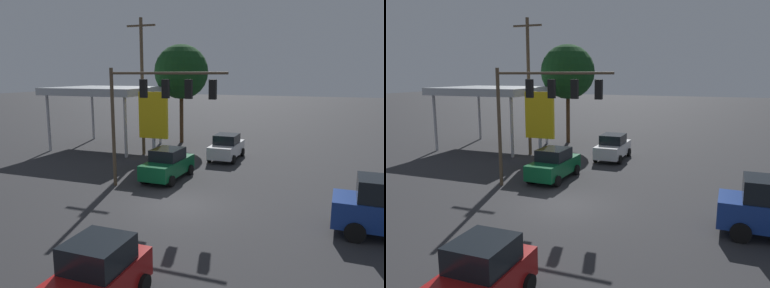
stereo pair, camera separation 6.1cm
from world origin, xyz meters
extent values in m
plane|color=#2D2D30|center=(0.00, 0.00, 0.00)|extent=(200.00, 200.00, 0.00)
cylinder|color=brown|center=(4.77, -1.88, 3.39)|extent=(0.20, 0.20, 6.78)
cylinder|color=brown|center=(1.41, -1.88, 6.48)|extent=(6.73, 0.14, 0.14)
cube|color=black|center=(2.77, -1.88, 5.66)|extent=(0.36, 0.28, 1.00)
sphere|color=#FF4141|center=(2.77, -2.07, 5.96)|extent=(0.22, 0.22, 0.22)
sphere|color=#392305|center=(2.77, -2.07, 5.66)|extent=(0.22, 0.22, 0.22)
sphere|color=black|center=(2.77, -2.07, 5.36)|extent=(0.22, 0.22, 0.22)
cube|color=black|center=(1.46, -1.88, 5.66)|extent=(0.36, 0.28, 1.00)
sphere|color=#FF4141|center=(1.46, -2.07, 5.96)|extent=(0.22, 0.22, 0.22)
sphere|color=#392305|center=(1.46, -2.07, 5.66)|extent=(0.22, 0.22, 0.22)
sphere|color=black|center=(1.46, -2.07, 5.36)|extent=(0.22, 0.22, 0.22)
cube|color=black|center=(0.14, -1.88, 5.66)|extent=(0.36, 0.28, 1.00)
sphere|color=#FF4141|center=(0.14, -2.07, 5.96)|extent=(0.22, 0.22, 0.22)
sphere|color=#392305|center=(0.14, -2.07, 5.66)|extent=(0.22, 0.22, 0.22)
sphere|color=black|center=(0.14, -2.07, 5.36)|extent=(0.22, 0.22, 0.22)
cube|color=black|center=(-1.17, -1.88, 5.66)|extent=(0.36, 0.28, 1.00)
sphere|color=#FF4141|center=(-1.17, -2.07, 5.96)|extent=(0.22, 0.22, 0.22)
sphere|color=#392305|center=(-1.17, -2.07, 5.66)|extent=(0.22, 0.22, 0.22)
sphere|color=black|center=(-1.17, -2.07, 5.36)|extent=(0.22, 0.22, 0.22)
cylinder|color=brown|center=(7.23, -10.18, 5.35)|extent=(0.26, 0.26, 10.70)
cube|color=brown|center=(7.23, -10.18, 10.10)|extent=(2.40, 0.14, 0.14)
cube|color=#B2B7BC|center=(11.71, -11.86, 5.03)|extent=(8.60, 7.48, 0.60)
cube|color=red|center=(11.71, -15.62, 5.03)|extent=(8.60, 0.06, 0.36)
cylinder|color=#B7B7BC|center=(8.01, -15.00, 2.36)|extent=(0.24, 0.24, 4.73)
cylinder|color=#B7B7BC|center=(15.41, -15.00, 2.36)|extent=(0.24, 0.24, 4.73)
cylinder|color=#B7B7BC|center=(8.01, -8.72, 2.36)|extent=(0.24, 0.24, 4.73)
cylinder|color=#B7B7BC|center=(15.41, -8.72, 2.36)|extent=(0.24, 0.24, 4.73)
cylinder|color=#B7B7BC|center=(4.99, -7.51, 2.61)|extent=(0.24, 0.24, 5.21)
cube|color=yellow|center=(4.99, -7.51, 3.56)|extent=(2.21, 0.24, 3.31)
cube|color=black|center=(4.99, -7.64, 3.56)|extent=(1.54, 0.04, 1.16)
cube|color=black|center=(-8.84, 0.50, 1.95)|extent=(1.65, 1.89, 0.90)
cylinder|color=black|center=(-8.02, 1.50, 0.40)|extent=(0.81, 0.24, 0.80)
cylinder|color=black|center=(-8.08, -0.54, 0.40)|extent=(0.81, 0.24, 0.80)
cube|color=#0C592D|center=(2.42, -4.20, 0.78)|extent=(1.94, 4.45, 0.90)
cube|color=black|center=(2.42, -4.20, 1.58)|extent=(1.72, 2.05, 0.70)
cylinder|color=black|center=(1.54, -2.74, 0.33)|extent=(0.24, 0.67, 0.66)
cylinder|color=black|center=(3.38, -2.80, 0.33)|extent=(0.24, 0.67, 0.66)
cylinder|color=black|center=(1.45, -5.60, 0.33)|extent=(0.24, 0.67, 0.66)
cylinder|color=black|center=(3.29, -5.66, 0.33)|extent=(0.24, 0.67, 0.66)
cube|color=maroon|center=(-1.11, 8.68, 0.76)|extent=(1.73, 3.81, 0.90)
cube|color=black|center=(-1.11, 8.38, 1.59)|extent=(1.58, 1.71, 0.76)
cylinder|color=black|center=(-1.99, 7.45, 0.31)|extent=(0.22, 0.62, 0.62)
cylinder|color=black|center=(-0.25, 7.44, 0.31)|extent=(0.22, 0.62, 0.62)
cube|color=silver|center=(0.46, -10.85, 0.78)|extent=(1.82, 4.41, 0.90)
cube|color=black|center=(0.46, -10.85, 1.58)|extent=(1.66, 2.01, 0.70)
cylinder|color=black|center=(-0.45, -9.42, 0.33)|extent=(0.22, 0.66, 0.66)
cylinder|color=black|center=(1.39, -9.43, 0.33)|extent=(0.22, 0.66, 0.66)
cylinder|color=black|center=(-0.46, -12.28, 0.33)|extent=(0.22, 0.66, 0.66)
cylinder|color=black|center=(1.38, -12.29, 0.33)|extent=(0.22, 0.66, 0.66)
cylinder|color=#4C331E|center=(6.40, -16.36, 2.45)|extent=(0.36, 0.36, 4.90)
sphere|color=#143D19|center=(6.40, -16.36, 6.66)|extent=(5.02, 5.02, 5.02)
camera|label=1|loc=(-6.85, 16.41, 6.42)|focal=35.00mm
camera|label=2|loc=(-6.91, 16.39, 6.42)|focal=35.00mm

